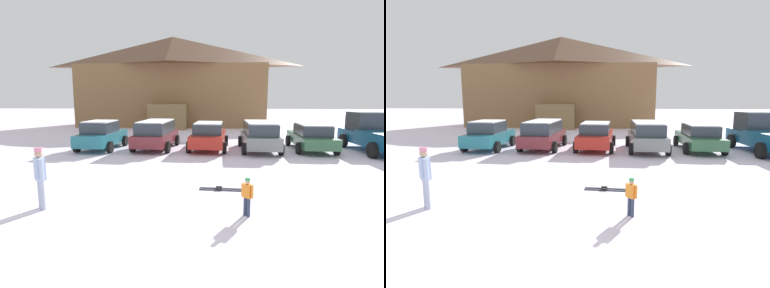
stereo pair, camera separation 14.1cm
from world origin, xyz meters
The scene contains 10 objects.
ski_lodge centered at (-2.64, 29.03, 4.78)m, with size 19.68×9.43×9.40m.
parked_teal_hatchback centered at (-4.86, 13.07, 0.84)m, with size 2.24×4.11×1.67m.
parked_maroon_van centered at (-1.72, 13.46, 0.90)m, with size 2.43×4.69×1.66m.
parked_red_sedan centered at (1.37, 13.47, 0.81)m, with size 2.45×4.79×1.58m.
parked_grey_wagon centered at (4.22, 13.11, 0.89)m, with size 2.21×4.65×1.65m.
parked_green_coupe centered at (7.20, 13.43, 0.78)m, with size 2.36×4.81×1.52m.
pickup_truck centered at (10.57, 13.16, 0.99)m, with size 2.41×5.57×2.15m.
skier_child_in_orange_jacket centered at (2.39, 3.42, 0.56)m, with size 0.27×0.29×0.99m.
skier_adult_in_blue_parka centered at (-3.04, 3.59, 0.94)m, with size 0.44×0.51×1.67m.
pair_of_skis centered at (1.79, 5.58, 0.02)m, with size 1.39×0.38×0.08m.
Camera 1 is at (1.46, -3.86, 2.95)m, focal length 28.00 mm.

